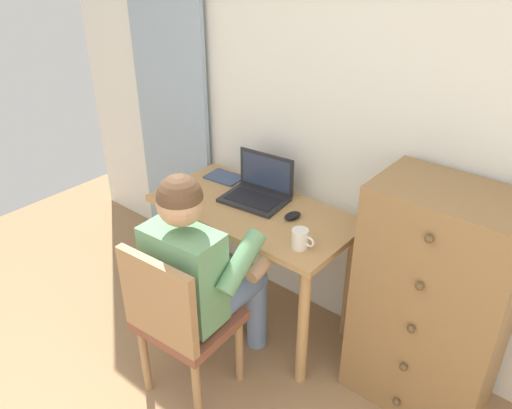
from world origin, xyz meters
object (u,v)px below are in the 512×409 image
person_seated (203,267)px  notebook_pad (224,177)px  laptop (258,190)px  coffee_mug (300,239)px  desk (254,228)px  computer_mouse (293,216)px  desk_clock (176,192)px  chair (179,318)px  dresser (432,303)px

person_seated → notebook_pad: size_ratio=5.67×
notebook_pad → laptop: bearing=-16.5°
person_seated → coffee_mug: bearing=46.6°
desk → person_seated: size_ratio=0.94×
notebook_pad → person_seated: bearing=-59.8°
desk → person_seated: 0.49m
computer_mouse → desk_clock: computer_mouse is taller
chair → person_seated: person_seated is taller
desk_clock → computer_mouse: bearing=17.0°
computer_mouse → desk: bearing=-156.5°
desk → computer_mouse: (0.22, 0.04, 0.14)m
coffee_mug → notebook_pad: bearing=158.1°
notebook_pad → desk: bearing=-29.3°
person_seated → desk: bearing=101.0°
person_seated → dresser: bearing=32.4°
dresser → coffee_mug: (-0.58, -0.23, 0.22)m
desk → person_seated: person_seated is taller
computer_mouse → desk_clock: bearing=-150.8°
desk → coffee_mug: bearing=-19.9°
person_seated → coffee_mug: person_seated is taller
laptop → desk_clock: bearing=-146.3°
chair → notebook_pad: 0.98m
desk → computer_mouse: computer_mouse is taller
laptop → computer_mouse: 0.28m
desk → notebook_pad: 0.42m
desk → coffee_mug: (0.41, -0.15, 0.17)m
desk_clock → coffee_mug: 0.84m
coffee_mug → person_seated: bearing=-133.4°
computer_mouse → notebook_pad: size_ratio=0.48×
chair → computer_mouse: chair is taller
chair → computer_mouse: 0.77m
dresser → desk_clock: (-1.42, -0.24, 0.19)m
person_seated → coffee_mug: (0.32, 0.33, 0.12)m
chair → person_seated: size_ratio=0.73×
person_seated → desk_clock: size_ratio=13.22×
desk_clock → notebook_pad: size_ratio=0.43×
desk → chair: 0.68m
dresser → person_seated: person_seated is taller
computer_mouse → dresser: bearing=15.2°
chair → person_seated: 0.26m
desk_clock → notebook_pad: bearing=77.5°
chair → coffee_mug: bearing=59.4°
desk_clock → person_seated: bearing=-31.6°
coffee_mug → dresser: bearing=22.0°
desk_clock → coffee_mug: size_ratio=0.75×
desk → chair: bearing=-81.0°
laptop → notebook_pad: size_ratio=1.74×
notebook_pad → desk_clock: bearing=-107.7°
person_seated → computer_mouse: 0.55m
desk → chair: size_ratio=1.28×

